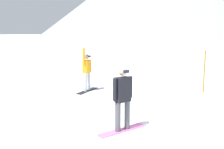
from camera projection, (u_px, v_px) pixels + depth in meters
name	position (u px, v px, depth m)	size (l,w,h in m)	color
ground_plane	(132.00, 135.00, 6.58)	(800.00, 800.00, 0.00)	white
snowboarder_foreground	(123.00, 97.00, 6.75)	(0.98, 1.47, 1.74)	pink
snowboarder_midground	(87.00, 71.00, 11.48)	(0.30, 1.53, 1.96)	black
trail_marker_pole	(204.00, 72.00, 11.26)	(0.06, 0.06, 1.86)	orange
peak_central_summit	(123.00, 1.00, 240.40)	(117.81, 117.81, 62.99)	#8C93A3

